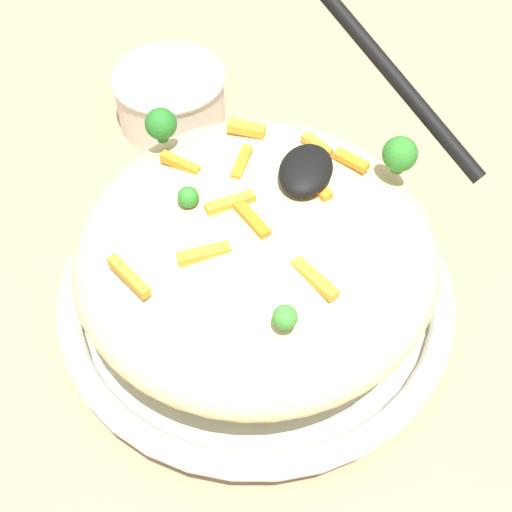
{
  "coord_description": "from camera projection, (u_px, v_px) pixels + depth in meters",
  "views": [
    {
      "loc": [
        0.33,
        0.1,
        0.51
      ],
      "look_at": [
        0.0,
        0.0,
        0.08
      ],
      "focal_mm": 49.44,
      "sensor_mm": 36.0,
      "label": 1
    }
  ],
  "objects": [
    {
      "name": "ground_plane",
      "position": [
        256.0,
        313.0,
        0.62
      ],
      "size": [
        2.4,
        2.4,
        0.0
      ],
      "primitive_type": "plane",
      "color": "#9E7F60"
    },
    {
      "name": "serving_bowl",
      "position": [
        256.0,
        296.0,
        0.6
      ],
      "size": [
        0.33,
        0.33,
        0.05
      ],
      "color": "silver",
      "rests_on": "ground_plane"
    },
    {
      "name": "pasta_mound",
      "position": [
        256.0,
        249.0,
        0.55
      ],
      "size": [
        0.29,
        0.28,
        0.09
      ],
      "primitive_type": "ellipsoid",
      "color": "#DBC689",
      "rests_on": "serving_bowl"
    },
    {
      "name": "carrot_piece_0",
      "position": [
        256.0,
        220.0,
        0.51
      ],
      "size": [
        0.03,
        0.03,
        0.01
      ],
      "primitive_type": "cube",
      "rotation": [
        0.0,
        0.0,
        0.9
      ],
      "color": "orange",
      "rests_on": "pasta_mound"
    },
    {
      "name": "carrot_piece_1",
      "position": [
        180.0,
        164.0,
        0.55
      ],
      "size": [
        0.02,
        0.04,
        0.01
      ],
      "primitive_type": "cube",
      "rotation": [
        0.0,
        0.0,
        4.44
      ],
      "color": "orange",
      "rests_on": "pasta_mound"
    },
    {
      "name": "carrot_piece_2",
      "position": [
        129.0,
        276.0,
        0.48
      ],
      "size": [
        0.03,
        0.04,
        0.01
      ],
      "primitive_type": "cube",
      "rotation": [
        0.0,
        0.0,
        1.04
      ],
      "color": "orange",
      "rests_on": "pasta_mound"
    },
    {
      "name": "carrot_piece_3",
      "position": [
        317.0,
        145.0,
        0.57
      ],
      "size": [
        0.02,
        0.03,
        0.01
      ],
      "primitive_type": "cube",
      "rotation": [
        0.0,
        0.0,
        4.15
      ],
      "color": "orange",
      "rests_on": "pasta_mound"
    },
    {
      "name": "carrot_piece_4",
      "position": [
        229.0,
        207.0,
        0.51
      ],
      "size": [
        0.03,
        0.03,
        0.01
      ],
      "primitive_type": "cube",
      "rotation": [
        0.0,
        0.0,
        5.4
      ],
      "color": "orange",
      "rests_on": "pasta_mound"
    },
    {
      "name": "carrot_piece_5",
      "position": [
        315.0,
        278.0,
        0.48
      ],
      "size": [
        0.03,
        0.04,
        0.01
      ],
      "primitive_type": "cube",
      "rotation": [
        0.0,
        0.0,
        1.01
      ],
      "color": "orange",
      "rests_on": "pasta_mound"
    },
    {
      "name": "carrot_piece_6",
      "position": [
        351.0,
        160.0,
        0.55
      ],
      "size": [
        0.02,
        0.03,
        0.01
      ],
      "primitive_type": "cube",
      "rotation": [
        0.0,
        0.0,
        4.35
      ],
      "color": "orange",
      "rests_on": "pasta_mound"
    },
    {
      "name": "carrot_piece_7",
      "position": [
        246.0,
        128.0,
        0.58
      ],
      "size": [
        0.01,
        0.03,
        0.01
      ],
      "primitive_type": "cube",
      "rotation": [
        0.0,
        0.0,
        1.58
      ],
      "color": "orange",
      "rests_on": "pasta_mound"
    },
    {
      "name": "carrot_piece_8",
      "position": [
        204.0,
        254.0,
        0.49
      ],
      "size": [
        0.03,
        0.04,
        0.01
      ],
      "primitive_type": "cube",
      "rotation": [
        0.0,
        0.0,
        5.32
      ],
      "color": "orange",
      "rests_on": "pasta_mound"
    },
    {
      "name": "carrot_piece_9",
      "position": [
        242.0,
        163.0,
        0.55
      ],
      "size": [
        0.04,
        0.01,
        0.01
      ],
      "primitive_type": "cube",
      "rotation": [
        0.0,
        0.0,
        0.04
      ],
      "color": "orange",
      "rests_on": "pasta_mound"
    },
    {
      "name": "carrot_piece_10",
      "position": [
        311.0,
        183.0,
        0.53
      ],
      "size": [
        0.03,
        0.04,
        0.01
      ],
      "primitive_type": "cube",
      "rotation": [
        0.0,
        0.0,
        0.92
      ],
      "color": "orange",
      "rests_on": "pasta_mound"
    },
    {
      "name": "broccoli_floret_0",
      "position": [
        285.0,
        317.0,
        0.45
      ],
      "size": [
        0.02,
        0.02,
        0.02
      ],
      "color": "#377928",
      "rests_on": "pasta_mound"
    },
    {
      "name": "broccoli_floret_1",
      "position": [
        161.0,
        124.0,
        0.56
      ],
      "size": [
        0.03,
        0.03,
        0.03
      ],
      "color": "#205B1C",
      "rests_on": "pasta_mound"
    },
    {
      "name": "broccoli_floret_2",
      "position": [
        188.0,
        197.0,
        0.52
      ],
      "size": [
        0.02,
        0.02,
        0.02
      ],
      "color": "#296820",
      "rests_on": "pasta_mound"
    },
    {
      "name": "broccoli_floret_3",
      "position": [
        400.0,
        154.0,
        0.54
      ],
      "size": [
        0.03,
        0.03,
        0.03
      ],
      "color": "#296820",
      "rests_on": "pasta_mound"
    },
    {
      "name": "serving_spoon",
      "position": [
        344.0,
        132.0,
        0.53
      ],
      "size": [
        0.16,
        0.17,
        0.09
      ],
      "color": "black",
      "rests_on": "pasta_mound"
    },
    {
      "name": "companion_bowl",
      "position": [
        170.0,
        95.0,
        0.75
      ],
      "size": [
        0.12,
        0.12,
        0.06
      ],
      "color": "beige",
      "rests_on": "ground_plane"
    }
  ]
}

